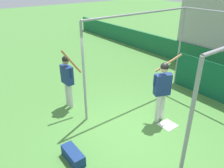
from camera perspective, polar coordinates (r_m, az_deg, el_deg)
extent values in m
plane|color=#477F38|center=(6.36, 5.46, -11.59)|extent=(60.00, 60.00, 0.00)
cube|color=maroon|center=(11.52, 20.93, 10.38)|extent=(0.45, 0.40, 0.10)
cube|color=maroon|center=(11.61, 21.61, 11.57)|extent=(0.45, 0.06, 0.40)
cube|color=maroon|center=(11.25, 23.26, 9.63)|extent=(0.45, 0.40, 0.10)
cube|color=maroon|center=(11.35, 23.95, 10.85)|extent=(0.45, 0.06, 0.40)
cube|color=maroon|center=(11.00, 25.70, 8.83)|extent=(0.45, 0.40, 0.10)
cube|color=maroon|center=(11.10, 26.38, 10.08)|extent=(0.45, 0.06, 0.40)
cube|color=maroon|center=(12.10, 23.36, 12.64)|extent=(0.45, 0.40, 0.10)
cube|color=maroon|center=(12.21, 24.00, 13.75)|extent=(0.45, 0.06, 0.40)
cube|color=maroon|center=(11.85, 25.64, 11.96)|extent=(0.45, 0.40, 0.10)
cube|color=maroon|center=(11.96, 26.28, 13.09)|extent=(0.45, 0.06, 0.40)
cube|color=maroon|center=(12.72, 25.60, 14.67)|extent=(0.45, 0.40, 0.10)
cube|color=maroon|center=(12.85, 26.20, 15.70)|extent=(0.45, 0.06, 0.40)
cylinder|color=gray|center=(6.04, -7.35, 2.30)|extent=(0.07, 0.07, 2.91)
cylinder|color=gray|center=(3.94, 18.87, -13.50)|extent=(0.07, 0.07, 2.91)
cylinder|color=gray|center=(8.76, 17.17, 8.98)|extent=(0.07, 0.07, 2.91)
cylinder|color=gray|center=(6.88, 7.83, 17.88)|extent=(0.06, 4.19, 0.06)
cube|color=#0F5133|center=(8.24, 25.49, 0.40)|extent=(3.24, 0.03, 1.30)
cube|color=white|center=(6.66, 14.35, -10.32)|extent=(0.44, 0.44, 0.02)
cylinder|color=silver|center=(6.51, 11.84, -6.36)|extent=(0.17, 0.17, 0.88)
cylinder|color=silver|center=(6.69, 12.98, -5.56)|extent=(0.17, 0.17, 0.88)
cube|color=navy|center=(6.24, 13.07, -0.13)|extent=(0.38, 0.50, 0.62)
sphere|color=tan|center=(6.05, 13.53, 3.95)|extent=(0.22, 0.22, 0.22)
sphere|color=black|center=(6.03, 13.58, 4.38)|extent=(0.23, 0.23, 0.23)
cylinder|color=navy|center=(6.11, 11.06, 0.96)|extent=(0.09, 0.09, 0.34)
cylinder|color=navy|center=(6.32, 14.96, 1.40)|extent=(0.09, 0.09, 0.34)
cylinder|color=#AD7F4C|center=(6.40, 14.48, 5.35)|extent=(0.45, 0.65, 0.54)
sphere|color=#AD7F4C|center=(6.19, 15.20, 2.04)|extent=(0.08, 0.08, 0.08)
cylinder|color=silver|center=(7.37, -11.59, -2.44)|extent=(0.14, 0.14, 0.83)
cylinder|color=silver|center=(7.21, -10.77, -3.05)|extent=(0.14, 0.14, 0.83)
cube|color=navy|center=(6.97, -11.69, 2.39)|extent=(0.47, 0.24, 0.59)
sphere|color=#A37556|center=(6.81, -12.04, 5.93)|extent=(0.21, 0.21, 0.21)
sphere|color=black|center=(6.79, -12.07, 6.30)|extent=(0.22, 0.22, 0.22)
cylinder|color=navy|center=(7.14, -12.46, 4.03)|extent=(0.07, 0.07, 0.33)
cylinder|color=navy|center=(6.75, -10.49, 2.89)|extent=(0.07, 0.07, 0.33)
cylinder|color=brown|center=(6.48, -10.56, 5.72)|extent=(0.26, 0.53, 0.75)
sphere|color=brown|center=(6.84, -10.52, 3.61)|extent=(0.08, 0.08, 0.08)
cube|color=navy|center=(5.43, -10.13, -17.87)|extent=(0.70, 0.28, 0.28)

